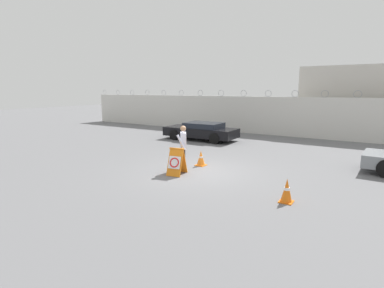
% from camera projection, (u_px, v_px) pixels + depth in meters
% --- Properties ---
extents(ground_plane, '(90.00, 90.00, 0.00)m').
position_uv_depth(ground_plane, '(197.00, 172.00, 11.85)').
color(ground_plane, slate).
extents(perimeter_wall, '(36.00, 0.30, 3.15)m').
position_uv_depth(perimeter_wall, '(280.00, 116.00, 20.88)').
color(perimeter_wall, silver).
rests_on(perimeter_wall, ground_plane).
extents(building_block, '(9.34, 6.68, 4.80)m').
position_uv_depth(building_block, '(374.00, 100.00, 22.03)').
color(building_block, beige).
rests_on(building_block, ground_plane).
extents(barricade_sign, '(0.68, 0.85, 1.03)m').
position_uv_depth(barricade_sign, '(176.00, 161.00, 11.37)').
color(barricade_sign, orange).
rests_on(barricade_sign, ground_plane).
extents(security_guard, '(0.47, 0.68, 1.80)m').
position_uv_depth(security_guard, '(183.00, 145.00, 11.95)').
color(security_guard, black).
rests_on(security_guard, ground_plane).
extents(traffic_cone_near, '(0.38, 0.38, 0.70)m').
position_uv_depth(traffic_cone_near, '(287.00, 191.00, 8.58)').
color(traffic_cone_near, orange).
rests_on(traffic_cone_near, ground_plane).
extents(traffic_cone_mid, '(0.41, 0.41, 0.64)m').
position_uv_depth(traffic_cone_mid, '(201.00, 158.00, 12.75)').
color(traffic_cone_mid, orange).
rests_on(traffic_cone_mid, ground_plane).
extents(parked_car_front_coupe, '(4.71, 2.03, 1.12)m').
position_uv_depth(parked_car_front_coupe, '(201.00, 131.00, 19.19)').
color(parked_car_front_coupe, black).
rests_on(parked_car_front_coupe, ground_plane).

